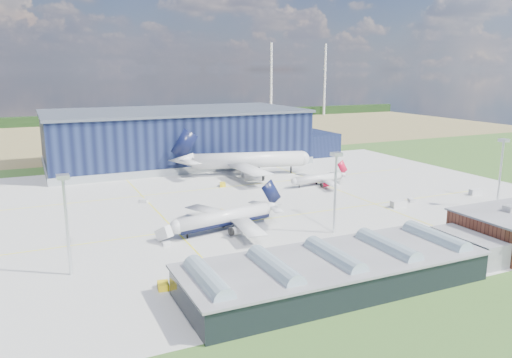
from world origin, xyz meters
name	(u,v)px	position (x,y,z in m)	size (l,w,h in m)	color
ground	(257,210)	(0.00, 0.00, 0.00)	(600.00, 600.00, 0.00)	#2F541F
apron	(245,203)	(0.00, 10.00, 0.03)	(220.00, 160.00, 0.08)	#B0AFAA
farmland	(128,134)	(0.00, 220.00, 0.00)	(600.00, 220.00, 0.01)	olive
treeline	(110,118)	(0.00, 300.00, 4.00)	(600.00, 8.00, 8.00)	black
hangar	(181,139)	(2.81, 94.80, 11.62)	(145.00, 62.00, 26.10)	black
glass_concourse	(348,268)	(-6.45, -60.00, 3.69)	(78.00, 23.00, 8.60)	black
light_mast_west	(66,209)	(-60.00, -30.00, 15.43)	(2.60, 2.60, 23.00)	silver
light_mast_center	(336,180)	(10.00, -30.00, 15.43)	(2.60, 2.60, 23.00)	silver
light_mast_east	(502,162)	(75.00, -30.00, 15.43)	(2.60, 2.60, 23.00)	silver
airliner_navy	(224,210)	(-17.28, -15.26, 6.23)	(38.22, 37.39, 12.46)	silver
airliner_red	(318,175)	(36.82, 22.00, 4.51)	(27.66, 27.05, 9.02)	silver
airliner_widebody	(248,152)	(20.28, 52.87, 10.10)	(61.96, 60.61, 20.20)	silver
gse_tug_a	(222,213)	(-12.31, -0.07, 0.76)	(2.22, 3.63, 1.51)	yellow
gse_tug_b	(163,286)	(-43.10, -46.00, 0.72)	(2.22, 3.33, 1.44)	yellow
gse_van_a	(399,204)	(44.54, -16.63, 1.17)	(2.34, 5.37, 2.34)	silver
gse_cart_a	(411,200)	(53.24, -13.13, 0.62)	(1.90, 2.85, 1.23)	silver
gse_van_b	(248,175)	(18.09, 47.41, 1.10)	(2.20, 4.81, 2.20)	silver
gse_tug_c	(223,185)	(2.25, 36.75, 0.76)	(2.18, 3.49, 1.53)	yellow
gse_cart_b	(144,201)	(-31.45, 25.14, 0.66)	(2.03, 3.05, 1.32)	silver
gse_van_c	(476,192)	(81.58, -15.34, 1.12)	(2.23, 4.66, 2.23)	silver
airstair	(164,237)	(-35.52, -17.84, 1.58)	(1.98, 4.95, 3.17)	silver
car_a	(318,247)	(-0.75, -38.94, 0.53)	(1.25, 3.11, 1.06)	#99999E
car_b	(476,230)	(47.15, -46.28, 0.67)	(1.43, 4.10, 1.35)	#99999E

